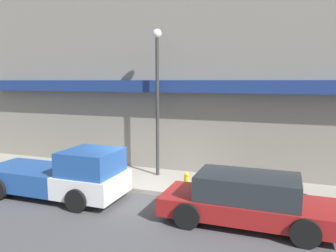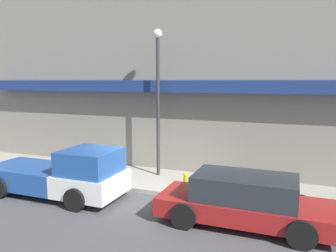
% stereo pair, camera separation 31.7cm
% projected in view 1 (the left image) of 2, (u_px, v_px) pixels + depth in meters
% --- Properties ---
extents(ground_plane, '(80.00, 80.00, 0.00)m').
position_uv_depth(ground_plane, '(136.00, 193.00, 11.91)').
color(ground_plane, '#424244').
extents(sidewalk, '(36.00, 2.85, 0.15)m').
position_uv_depth(sidewalk, '(151.00, 180.00, 13.23)').
color(sidewalk, gray).
rests_on(sidewalk, ground).
extents(building, '(19.80, 3.80, 11.36)m').
position_uv_depth(building, '(175.00, 46.00, 15.16)').
color(building, gray).
rests_on(building, ground).
extents(pickup_truck, '(5.14, 2.13, 1.77)m').
position_uv_depth(pickup_truck, '(63.00, 176.00, 11.38)').
color(pickup_truck, silver).
rests_on(pickup_truck, ground).
extents(parked_car, '(4.85, 2.02, 1.44)m').
position_uv_depth(parked_car, '(247.00, 200.00, 9.27)').
color(parked_car, maroon).
rests_on(parked_car, ground).
extents(fire_hydrant, '(0.18, 0.18, 0.70)m').
position_uv_depth(fire_hydrant, '(187.00, 182.00, 11.59)').
color(fire_hydrant, yellow).
rests_on(fire_hydrant, sidewalk).
extents(street_lamp, '(0.36, 0.36, 5.92)m').
position_uv_depth(street_lamp, '(157.00, 86.00, 13.17)').
color(street_lamp, '#2D2D2D').
rests_on(street_lamp, sidewalk).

